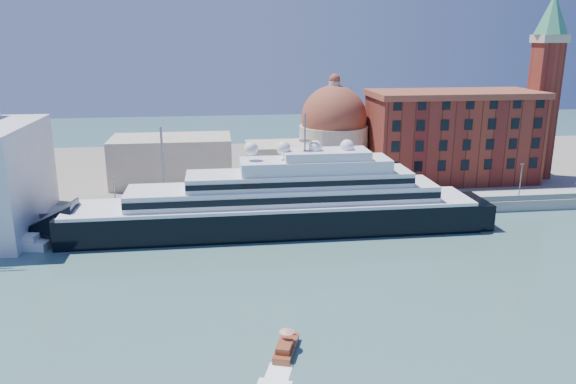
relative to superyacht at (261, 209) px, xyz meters
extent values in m
plane|color=#3C6767|center=(0.26, -23.00, -4.86)|extent=(400.00, 400.00, 0.00)
cube|color=gray|center=(0.26, 11.00, -3.61)|extent=(180.00, 10.00, 2.50)
cube|color=slate|center=(0.26, 52.00, -3.86)|extent=(260.00, 72.00, 2.00)
cube|color=slate|center=(0.26, 6.50, -1.76)|extent=(180.00, 0.10, 1.20)
cube|color=black|center=(2.56, 0.00, -2.50)|extent=(83.45, 12.84, 6.95)
cone|color=black|center=(-41.30, 0.00, -2.50)|extent=(10.70, 12.84, 12.84)
cube|color=black|center=(44.29, 0.00, -2.72)|extent=(6.42, 11.77, 6.42)
cube|color=white|center=(2.56, 0.00, 1.24)|extent=(81.31, 13.05, 0.64)
cube|color=white|center=(4.70, 0.00, 3.17)|extent=(62.05, 10.70, 3.21)
cube|color=black|center=(4.70, -5.34, 3.17)|extent=(62.05, 0.15, 1.28)
cube|color=white|center=(7.91, 0.00, 6.16)|extent=(44.93, 9.63, 2.78)
cube|color=white|center=(11.12, 0.00, 8.84)|extent=(29.96, 8.56, 2.57)
cube|color=white|center=(13.26, 0.00, 10.98)|extent=(17.12, 7.49, 1.71)
cylinder|color=slate|center=(8.98, 0.00, 15.47)|extent=(0.32, 0.32, 7.49)
sphere|color=white|center=(-1.72, 0.00, 12.48)|extent=(2.78, 2.78, 2.78)
sphere|color=white|center=(4.70, 0.00, 12.48)|extent=(2.78, 2.78, 2.78)
sphere|color=white|center=(11.12, 0.00, 12.48)|extent=(2.78, 2.78, 2.78)
sphere|color=white|center=(17.54, 0.00, 12.48)|extent=(2.78, 2.78, 2.78)
cube|color=white|center=(-46.66, -2.81, -4.22)|extent=(13.36, 6.57, 1.71)
cube|color=white|center=(-44.56, -3.21, -2.83)|extent=(4.69, 3.41, 1.28)
cube|color=maroon|center=(-0.61, -45.51, -4.47)|extent=(4.19, 6.98, 1.10)
cube|color=maroon|center=(-0.96, -46.56, -3.53)|extent=(2.55, 3.18, 0.88)
cylinder|color=slate|center=(-0.44, -44.99, -3.09)|extent=(0.07, 0.07, 1.77)
cone|color=red|center=(-0.44, -44.99, -2.10)|extent=(1.99, 1.99, 0.44)
cube|color=maroon|center=(52.26, 29.00, 8.14)|extent=(42.00, 18.00, 22.00)
cube|color=brown|center=(52.26, 29.00, 19.64)|extent=(43.00, 19.00, 1.50)
cube|color=maroon|center=(76.26, 29.00, 14.64)|extent=(6.00, 6.00, 35.00)
cube|color=beige|center=(76.26, 29.00, 33.14)|extent=(7.00, 7.00, 2.00)
cone|color=#3E8964|center=(76.26, 29.00, 39.14)|extent=(8.40, 8.40, 10.00)
cylinder|color=beige|center=(22.26, 35.00, 4.14)|extent=(18.00, 18.00, 14.00)
sphere|color=brown|center=(22.26, 35.00, 13.14)|extent=(17.00, 17.00, 17.00)
cylinder|color=beige|center=(22.26, 35.00, 21.14)|extent=(3.00, 3.00, 3.00)
cube|color=beige|center=(8.26, 33.00, 2.14)|extent=(18.00, 14.00, 10.00)
cube|color=beige|center=(-19.74, 35.00, 3.14)|extent=(30.00, 16.00, 12.00)
cylinder|color=slate|center=(-29.74, 8.00, 1.64)|extent=(0.24, 0.24, 8.00)
cube|color=slate|center=(-29.74, 8.00, 5.74)|extent=(0.80, 0.30, 0.25)
cylinder|color=slate|center=(0.26, 8.00, 1.64)|extent=(0.24, 0.24, 8.00)
cube|color=slate|center=(0.26, 8.00, 5.74)|extent=(0.80, 0.30, 0.25)
cylinder|color=slate|center=(30.26, 8.00, 1.64)|extent=(0.24, 0.24, 8.00)
cube|color=slate|center=(30.26, 8.00, 5.74)|extent=(0.80, 0.30, 0.25)
cylinder|color=slate|center=(60.26, 8.00, 1.64)|extent=(0.24, 0.24, 8.00)
cube|color=slate|center=(60.26, 8.00, 5.74)|extent=(0.80, 0.30, 0.25)
cylinder|color=slate|center=(-19.74, 10.00, 6.64)|extent=(0.50, 0.50, 18.00)
camera|label=1|loc=(-8.59, -108.05, 33.71)|focal=35.00mm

